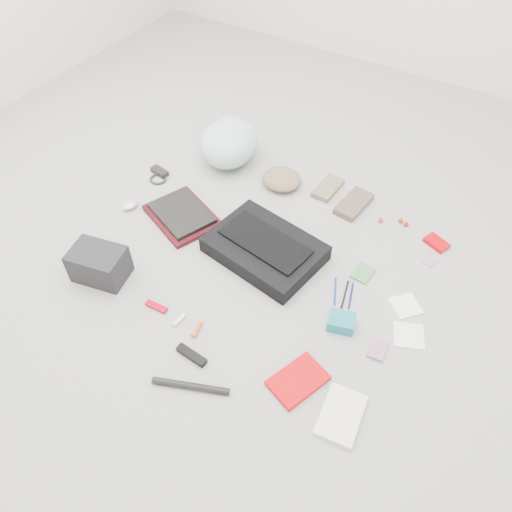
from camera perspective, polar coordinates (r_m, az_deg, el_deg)
The scene contains 33 objects.
ground_plane at distance 2.22m, azimuth 0.00°, elevation -0.86°, with size 4.00×4.00×0.00m, color gray.
messenger_bag at distance 2.22m, azimuth 1.02°, elevation 0.84°, with size 0.48×0.34×0.08m, color black.
bag_flap at distance 2.19m, azimuth 1.03°, elevation 1.65°, with size 0.40×0.18×0.01m, color black.
laptop_sleeve at distance 2.44m, azimuth -8.43°, elevation 4.55°, with size 0.34×0.26×0.02m, color #410B11.
laptop at distance 2.43m, azimuth -8.49°, elevation 4.92°, with size 0.30×0.22×0.02m, color black.
bike_helmet at distance 2.71m, azimuth -3.09°, elevation 12.84°, with size 0.30×0.37×0.22m, color silver.
beanie at distance 2.59m, azimuth 2.98°, elevation 8.77°, with size 0.20×0.19×0.07m, color #7D644A.
mitten_left at distance 2.59m, azimuth 8.22°, elevation 7.70°, with size 0.09×0.19×0.03m, color #766856.
mitten_right at distance 2.52m, azimuth 11.11°, elevation 5.87°, with size 0.11×0.22×0.03m, color brown.
power_brick at distance 2.72m, azimuth -10.96°, elevation 9.46°, with size 0.10×0.05×0.03m, color black.
cable_coil at distance 2.68m, azimuth -11.12°, elevation 8.63°, with size 0.09×0.09×0.01m, color black.
mouse at distance 2.54m, azimuth -14.17°, elevation 5.64°, with size 0.05×0.09×0.03m, color silver.
camera_bag at distance 2.22m, azimuth -17.48°, elevation -0.88°, with size 0.22×0.16×0.15m, color black.
multitool at distance 2.10m, azimuth -11.31°, elevation -5.70°, with size 0.10×0.03×0.02m, color #A20016.
toiletry_tube_white at distance 2.04m, azimuth -8.78°, elevation -7.24°, with size 0.02×0.02×0.06m, color white.
toiletry_tube_orange at distance 2.01m, azimuth -6.79°, elevation -8.30°, with size 0.02×0.02×0.07m, color #C75423.
u_lock at distance 1.94m, azimuth -7.37°, elevation -11.18°, with size 0.13×0.03×0.03m, color black.
bike_pump at distance 1.88m, azimuth -7.48°, elevation -14.52°, with size 0.03×0.03×0.29m, color black.
book_red at distance 1.89m, azimuth 4.80°, elevation -13.98°, with size 0.14×0.21×0.02m, color red.
book_white at distance 1.84m, azimuth 9.69°, elevation -17.49°, with size 0.14×0.20×0.02m, color silver.
notepad at distance 2.22m, azimuth 12.12°, elevation -1.91°, with size 0.08×0.10×0.01m, color #417D46.
pen_blue at distance 2.14m, azimuth 9.04°, elevation -3.98°, with size 0.01×0.01×0.15m, color navy.
pen_black at distance 2.14m, azimuth 10.13°, elevation -4.34°, with size 0.01×0.01×0.15m, color black.
pen_navy at distance 2.14m, azimuth 10.80°, elevation -4.47°, with size 0.01×0.01×0.14m, color #0D0D64.
accordion_wallet at distance 2.02m, azimuth 9.71°, elevation -7.45°, with size 0.11×0.08×0.05m, color teal.
card_deck at distance 2.00m, azimuth 13.70°, elevation -10.37°, with size 0.06×0.09×0.02m, color #A0708D.
napkin_top at distance 2.16m, azimuth 16.72°, elevation -5.47°, with size 0.11×0.11×0.01m, color white.
napkin_bottom at distance 2.08m, azimuth 17.06°, elevation -8.68°, with size 0.12×0.12×0.01m, color white.
lollipop_a at distance 2.47m, azimuth 14.06°, elevation 4.03°, with size 0.03×0.03×0.03m, color red.
lollipop_b at distance 2.49m, azimuth 16.21°, elevation 3.93°, with size 0.02×0.02×0.02m, color red.
lollipop_c at distance 2.48m, azimuth 16.78°, elevation 3.51°, with size 0.02×0.02×0.02m, color #B7120C.
altoids_tin at distance 2.43m, azimuth 19.93°, elevation 1.42°, with size 0.11×0.07×0.02m, color #C5000A.
stamp_sheet at distance 2.36m, azimuth 19.28°, elevation -0.52°, with size 0.05×0.06×0.00m, color #A38498.
Camera 1 is at (0.76, -1.25, 1.67)m, focal length 35.00 mm.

